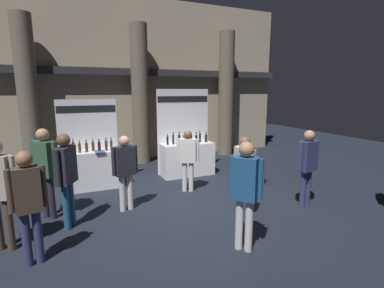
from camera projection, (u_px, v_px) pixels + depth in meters
name	position (u px, v px, depth m)	size (l,w,h in m)	color
ground_plane	(187.00, 204.00, 6.57)	(24.00, 24.00, 0.00)	black
hall_colonnade	(136.00, 84.00, 10.39)	(11.73, 1.13, 5.79)	tan
exhibitor_booth_0	(91.00, 166.00, 7.56)	(1.51, 0.71, 2.32)	white
exhibitor_booth_1	(187.00, 155.00, 8.75)	(1.66, 0.66, 2.59)	white
trash_bin	(258.00, 172.00, 7.89)	(0.39, 0.39, 0.70)	slate
visitor_0	(125.00, 167.00, 6.07)	(0.56, 0.31, 1.63)	silver
visitor_1	(245.00, 186.00, 4.49)	(0.43, 0.45, 1.79)	silver
visitor_2	(307.00, 161.00, 6.24)	(0.58, 0.31, 1.72)	navy
visitor_4	(244.00, 169.00, 5.77)	(0.24, 0.60, 1.65)	navy
visitor_6	(188.00, 156.00, 7.24)	(0.52, 0.37, 1.58)	silver
visitor_7	(66.00, 172.00, 5.27)	(0.41, 0.55, 1.79)	navy
visitor_8	(45.00, 164.00, 5.66)	(0.49, 0.50, 1.83)	#23232D
visitor_9	(28.00, 199.00, 4.12)	(0.50, 0.29, 1.72)	navy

